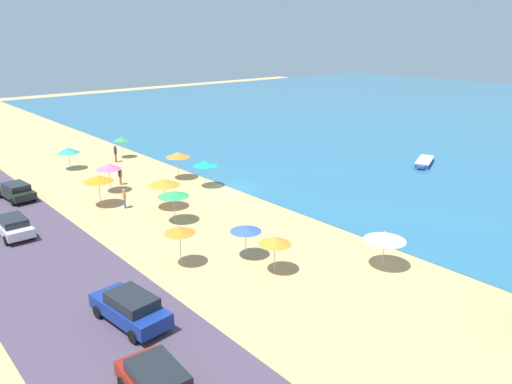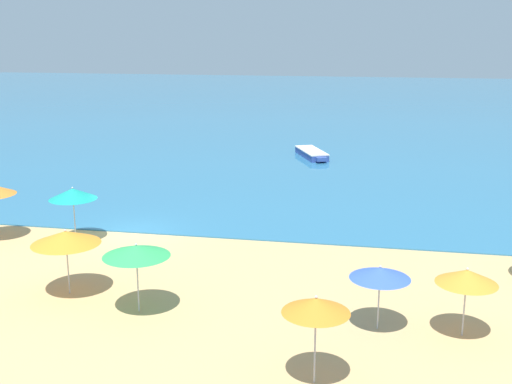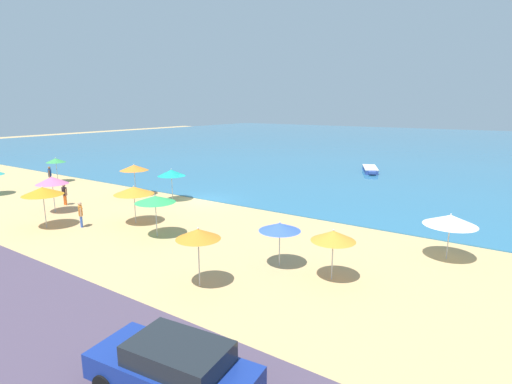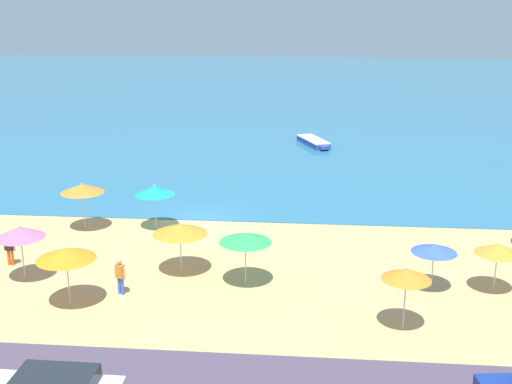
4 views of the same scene
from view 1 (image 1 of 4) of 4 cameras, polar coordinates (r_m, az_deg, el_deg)
The scene contains 22 objects.
ground_plane at distance 44.05m, azimuth -2.52°, elevation 0.34°, with size 160.00×160.00×0.00m, color tan.
sea at distance 88.26m, azimuth 27.16°, elevation 7.35°, with size 150.00×110.00×0.05m, color teal.
coastal_road at distance 36.59m, azimuth -25.43°, elevation -5.19°, with size 80.00×8.00×0.06m, color #4E4053.
beach_umbrella_0 at distance 30.01m, azimuth 14.53°, elevation -4.91°, with size 2.47×2.47×2.28m.
beach_umbrella_1 at distance 29.50m, azimuth -8.72°, elevation -4.31°, with size 1.83×1.83×2.53m.
beach_umbrella_2 at distance 56.46m, azimuth -15.13°, elevation 5.88°, with size 1.78×1.78×2.38m.
beach_umbrella_3 at distance 36.29m, azimuth -9.42°, elevation -0.20°, with size 2.27×2.27×2.43m.
beach_umbrella_4 at distance 41.08m, azimuth -17.57°, elevation 1.48°, with size 2.36×2.36×2.57m.
beach_umbrella_5 at distance 47.08m, azimuth -8.92°, elevation 4.23°, with size 2.28×2.28×2.62m.
beach_umbrella_6 at distance 44.25m, azimuth -5.82°, elevation 3.30°, with size 2.14×2.14×2.51m.
beach_umbrella_7 at distance 39.29m, azimuth -10.48°, elevation 1.09°, with size 2.47×2.47×2.43m.
beach_umbrella_8 at distance 30.32m, azimuth -1.18°, elevation -4.20°, with size 1.93×1.93×2.15m.
beach_umbrella_9 at distance 44.48m, azimuth -16.47°, elevation 2.81°, with size 2.11×2.11×2.58m.
beach_umbrella_10 at distance 53.32m, azimuth -20.67°, elevation 4.50°, with size 2.19×2.19×2.30m.
beach_umbrella_11 at distance 28.48m, azimuth 2.16°, elevation -5.57°, with size 1.90×1.90×2.26m.
bather_0 at distance 40.40m, azimuth -14.81°, elevation -0.60°, with size 0.51×0.36×1.58m.
bather_1 at distance 46.68m, azimuth -15.27°, elevation 1.87°, with size 0.57×0.24×1.59m.
bather_2 at distance 54.90m, azimuth -15.77°, elevation 4.34°, with size 0.46×0.40×1.81m.
parked_car_1 at distance 45.36m, azimuth -25.73°, elevation 0.11°, with size 4.23×2.18×1.40m.
parked_car_2 at distance 24.88m, azimuth -14.15°, elevation -12.71°, with size 4.61×2.30×1.54m.
parked_car_4 at distance 37.52m, azimuth -26.04°, elevation -3.46°, with size 4.19×1.86×1.37m.
skiff_nearshore at distance 54.75m, azimuth 18.69°, elevation 3.27°, with size 3.01×4.78×0.53m.
Camera 1 is at (33.21, -25.69, 13.34)m, focal length 35.00 mm.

